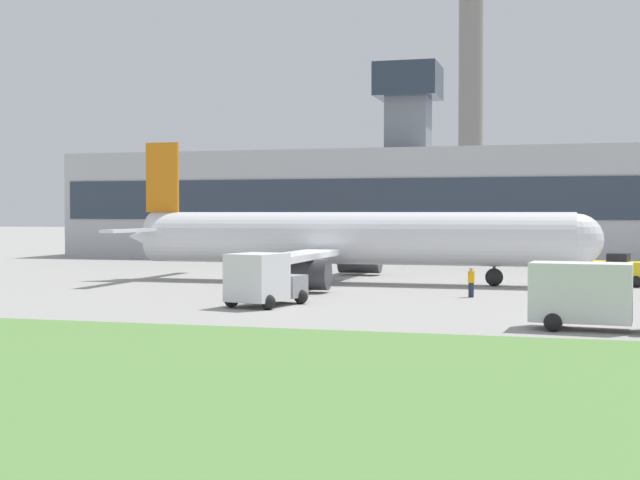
# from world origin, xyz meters

# --- Properties ---
(ground_plane) EXTENTS (400.00, 400.00, 0.00)m
(ground_plane) POSITION_xyz_m (0.00, 0.00, 0.00)
(ground_plane) COLOR #999691
(terminal_building) EXTENTS (70.27, 11.14, 18.75)m
(terminal_building) POSITION_xyz_m (-0.04, 35.07, 5.46)
(terminal_building) COLOR #B2B2B7
(terminal_building) RESTS_ON ground_plane
(smokestack_left) EXTENTS (3.44, 3.44, 38.59)m
(smokestack_left) POSITION_xyz_m (2.38, 60.86, 19.44)
(smokestack_left) COLOR gray
(smokestack_left) RESTS_ON ground_plane
(airplane) EXTENTS (31.03, 26.16, 9.21)m
(airplane) POSITION_xyz_m (0.15, 4.80, 2.75)
(airplane) COLOR silver
(airplane) RESTS_ON ground_plane
(pushback_tug) EXTENTS (3.80, 2.90, 1.99)m
(pushback_tug) POSITION_xyz_m (16.90, 7.16, 0.88)
(pushback_tug) COLOR yellow
(pushback_tug) RESTS_ON ground_plane
(baggage_truck) EXTENTS (6.40, 2.89, 2.57)m
(baggage_truck) POSITION_xyz_m (15.07, -15.00, 1.26)
(baggage_truck) COLOR #232328
(baggage_truck) RESTS_ON ground_plane
(fuel_truck) EXTENTS (3.41, 4.68, 2.56)m
(fuel_truck) POSITION_xyz_m (-0.22, -10.07, 1.23)
(fuel_truck) COLOR gray
(fuel_truck) RESTS_ON ground_plane
(ground_crew_person) EXTENTS (0.50, 0.50, 1.60)m
(ground_crew_person) POSITION_xyz_m (8.94, -2.87, 0.82)
(ground_crew_person) COLOR #23283D
(ground_crew_person) RESTS_ON ground_plane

